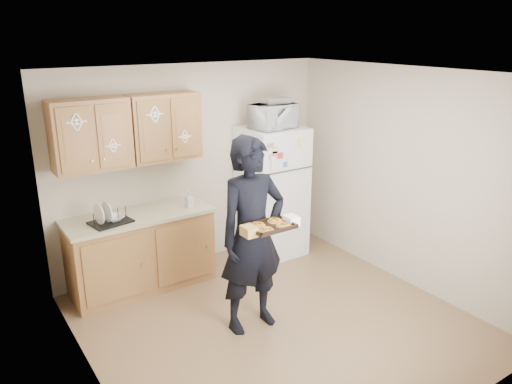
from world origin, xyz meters
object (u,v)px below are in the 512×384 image
refrigerator (272,192)px  dish_rack (110,216)px  person (252,236)px  baking_tray (271,227)px  microwave (273,116)px

refrigerator → dish_rack: bearing=-179.1°
person → baking_tray: person is taller
baking_tray → dish_rack: 1.87m
dish_rack → microwave: bearing=-0.4°
microwave → baking_tray: bearing=-135.1°
baking_tray → dish_rack: (-0.97, 1.59, -0.19)m
person → baking_tray: 0.36m
person → dish_rack: size_ratio=4.75×
refrigerator → dish_rack: refrigerator is taller
person → refrigerator: bearing=48.7°
baking_tray → dish_rack: bearing=121.6°
microwave → dish_rack: 2.29m
refrigerator → microwave: size_ratio=3.10×
baking_tray → microwave: size_ratio=0.74×
baking_tray → microwave: bearing=54.2°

